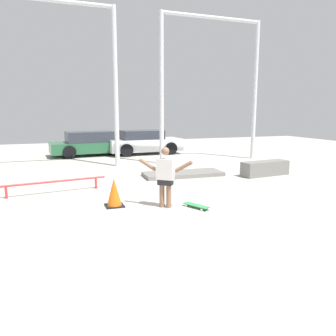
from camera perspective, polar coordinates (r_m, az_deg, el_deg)
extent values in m
plane|color=#B2ADA3|center=(9.20, 5.05, -5.17)|extent=(36.00, 36.00, 0.00)
cylinder|color=#8C664C|center=(8.22, -1.06, -4.39)|extent=(0.13, 0.13, 0.71)
cylinder|color=#8C664C|center=(8.16, 0.14, -4.49)|extent=(0.13, 0.13, 0.71)
cube|color=black|center=(8.12, -0.46, -2.40)|extent=(0.41, 0.38, 0.16)
cube|color=silver|center=(8.06, -0.47, -0.20)|extent=(0.47, 0.43, 0.52)
sphere|color=#8C664C|center=(8.00, -0.47, 2.96)|extent=(0.20, 0.20, 0.20)
cylinder|color=#8C664C|center=(8.21, -3.56, 0.60)|extent=(0.42, 0.36, 0.32)
cylinder|color=#8C664C|center=(7.91, 2.74, 0.25)|extent=(0.42, 0.36, 0.32)
cube|color=#338C4C|center=(8.23, 4.96, -6.48)|extent=(0.51, 0.76, 0.01)
cylinder|color=silver|center=(8.18, 6.82, -6.94)|extent=(0.05, 0.06, 0.05)
cylinder|color=silver|center=(8.01, 5.87, -7.27)|extent=(0.05, 0.06, 0.05)
cylinder|color=silver|center=(8.48, 4.09, -6.28)|extent=(0.05, 0.06, 0.05)
cylinder|color=silver|center=(8.32, 3.12, -6.58)|extent=(0.05, 0.06, 0.05)
cube|color=slate|center=(12.77, 16.53, -0.05)|extent=(1.94, 0.77, 0.54)
cube|color=slate|center=(12.20, 2.64, -1.04)|extent=(2.98, 1.21, 0.14)
cylinder|color=red|center=(10.16, -19.32, -2.25)|extent=(3.05, 0.51, 0.06)
cylinder|color=red|center=(10.09, -26.36, -3.82)|extent=(0.07, 0.07, 0.35)
cylinder|color=red|center=(10.45, -12.43, -2.56)|extent=(0.07, 0.07, 0.35)
cylinder|color=silver|center=(14.43, -9.10, 13.50)|extent=(0.20, 0.20, 6.64)
cylinder|color=silver|center=(14.74, -19.89, 25.81)|extent=(4.88, 0.16, 0.16)
cylinder|color=silver|center=(14.95, -1.13, 13.49)|extent=(0.20, 0.20, 6.64)
cylinder|color=silver|center=(17.15, 14.92, 12.70)|extent=(0.20, 0.20, 6.64)
cylinder|color=silver|center=(16.42, 7.74, 24.56)|extent=(4.88, 0.16, 0.16)
cube|color=#28603D|center=(18.30, -12.74, 3.62)|extent=(4.68, 2.01, 0.56)
cube|color=#2D333D|center=(18.22, -13.37, 5.33)|extent=(2.62, 1.73, 0.56)
cylinder|color=black|center=(19.43, -9.11, 3.71)|extent=(0.68, 0.27, 0.67)
cylinder|color=black|center=(17.86, -7.74, 3.21)|extent=(0.68, 0.27, 0.67)
cylinder|color=black|center=(18.90, -17.44, 3.21)|extent=(0.68, 0.27, 0.67)
cylinder|color=black|center=(17.29, -16.79, 2.66)|extent=(0.68, 0.27, 0.67)
cube|color=white|center=(18.46, -4.08, 4.07)|extent=(4.10, 1.80, 0.66)
cube|color=#2D333D|center=(18.36, -4.59, 5.82)|extent=(2.27, 1.61, 0.48)
cylinder|color=black|center=(19.65, -1.29, 3.93)|extent=(0.69, 0.24, 0.69)
cylinder|color=black|center=(18.13, 0.50, 3.43)|extent=(0.69, 0.24, 0.69)
cylinder|color=black|center=(18.94, -8.46, 3.60)|extent=(0.69, 0.24, 0.69)
cylinder|color=black|center=(17.36, -7.23, 3.06)|extent=(0.69, 0.24, 0.69)
cube|color=black|center=(8.48, -9.30, -6.47)|extent=(0.46, 0.46, 0.03)
cone|color=orange|center=(8.39, -9.36, -4.10)|extent=(0.37, 0.37, 0.69)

